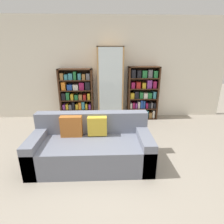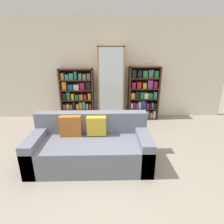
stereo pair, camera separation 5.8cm
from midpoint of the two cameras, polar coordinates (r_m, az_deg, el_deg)
ground_plane at (r=2.84m, az=-1.60°, el=-20.34°), size 16.00×16.00×0.00m
wall_back at (r=4.94m, az=-1.68°, el=13.68°), size 6.74×0.06×2.70m
couch at (r=3.02m, az=-6.44°, el=-11.19°), size 1.94×0.88×0.81m
bookshelf_left at (r=4.91m, az=-10.90°, el=5.40°), size 0.89×0.32×1.40m
display_cabinet at (r=4.77m, az=0.04°, el=8.90°), size 0.68×0.36×1.95m
bookshelf_right at (r=4.94m, az=10.55°, el=5.81°), size 0.83×0.32×1.45m
wine_bottle at (r=4.02m, az=7.39°, el=-5.23°), size 0.07×0.07×0.40m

